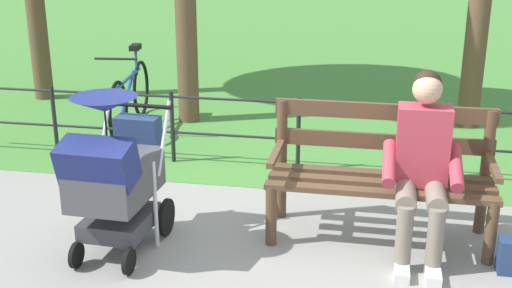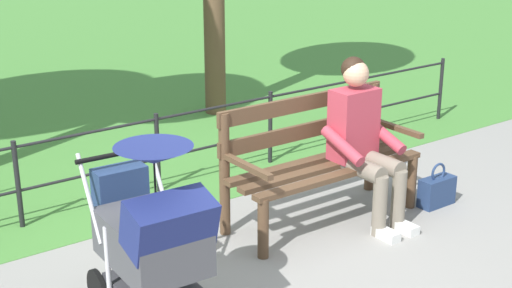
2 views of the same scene
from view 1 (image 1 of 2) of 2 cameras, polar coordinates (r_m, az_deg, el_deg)
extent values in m
plane|color=gray|center=(5.00, 1.76, -7.59)|extent=(60.00, 60.00, 0.00)
cube|color=#478438|center=(13.43, 7.57, 9.25)|extent=(40.00, 16.00, 0.01)
cube|color=brown|center=(4.94, 10.70, -2.57)|extent=(1.60, 0.11, 0.04)
cube|color=brown|center=(4.77, 10.67, -3.35)|extent=(1.60, 0.11, 0.04)
cube|color=brown|center=(4.61, 10.65, -4.19)|extent=(1.60, 0.11, 0.04)
cube|color=brown|center=(4.96, 10.87, 0.22)|extent=(1.60, 0.05, 0.12)
cube|color=brown|center=(4.89, 11.03, 2.77)|extent=(1.60, 0.05, 0.12)
cylinder|color=brown|center=(4.75, 19.63, -7.27)|extent=(0.08, 0.08, 0.45)
cylinder|color=brown|center=(5.09, 19.20, -2.38)|extent=(0.08, 0.08, 0.95)
cube|color=brown|center=(4.78, 19.83, -1.85)|extent=(0.05, 0.56, 0.04)
cylinder|color=brown|center=(4.73, 1.32, -6.19)|extent=(0.08, 0.08, 0.45)
cylinder|color=brown|center=(5.07, 2.24, -1.36)|extent=(0.08, 0.08, 0.95)
cube|color=brown|center=(4.76, 1.75, -0.76)|extent=(0.05, 0.56, 0.04)
cylinder|color=slate|center=(4.58, 15.30, -4.41)|extent=(0.14, 0.40, 0.14)
cylinder|color=slate|center=(4.57, 12.80, -4.27)|extent=(0.14, 0.40, 0.14)
cylinder|color=slate|center=(4.50, 15.21, -8.16)|extent=(0.11, 0.11, 0.47)
cylinder|color=slate|center=(4.48, 12.64, -8.03)|extent=(0.11, 0.11, 0.47)
cube|color=silver|center=(4.52, 15.05, -10.87)|extent=(0.10, 0.22, 0.07)
cube|color=silver|center=(4.51, 12.48, -10.75)|extent=(0.10, 0.22, 0.07)
cube|color=#B23847|center=(4.68, 14.20, -0.13)|extent=(0.36, 0.22, 0.56)
cylinder|color=#B23847|center=(4.62, 16.89, -1.95)|extent=(0.09, 0.43, 0.23)
cylinder|color=#B23847|center=(4.59, 11.43, -1.63)|extent=(0.09, 0.43, 0.23)
sphere|color=tan|center=(4.57, 14.60, 4.61)|extent=(0.20, 0.20, 0.20)
sphere|color=black|center=(4.59, 14.61, 5.06)|extent=(0.19, 0.19, 0.19)
cylinder|color=black|center=(4.94, -7.74, -6.29)|extent=(0.04, 0.28, 0.28)
cylinder|color=black|center=(5.12, -12.58, -5.69)|extent=(0.04, 0.28, 0.28)
cylinder|color=black|center=(4.49, -10.92, -9.95)|extent=(0.04, 0.18, 0.18)
cylinder|color=black|center=(4.65, -15.27, -9.25)|extent=(0.04, 0.18, 0.18)
cube|color=#38383D|center=(4.75, -11.67, -6.58)|extent=(0.44, 0.54, 0.12)
cylinder|color=silver|center=(4.70, -8.69, -5.25)|extent=(0.03, 0.03, 0.65)
cylinder|color=silver|center=(4.88, -13.74, -4.65)|extent=(0.03, 0.03, 0.65)
cube|color=#47474C|center=(4.60, -12.05, -2.96)|extent=(0.49, 0.70, 0.28)
cube|color=navy|center=(4.33, -13.55, -1.65)|extent=(0.49, 0.33, 0.33)
cylinder|color=black|center=(4.85, -10.20, 3.30)|extent=(0.52, 0.06, 0.03)
cylinder|color=silver|center=(4.74, -7.97, 0.51)|extent=(0.04, 0.30, 0.49)
cylinder|color=silver|center=(4.92, -12.99, 0.89)|extent=(0.04, 0.30, 0.49)
cone|color=navy|center=(4.36, -12.98, 3.38)|extent=(0.46, 0.46, 0.10)
cylinder|color=black|center=(4.41, -12.81, 1.13)|extent=(0.01, 0.01, 0.30)
cube|color=navy|center=(4.90, -10.15, 0.76)|extent=(0.33, 0.18, 0.28)
cylinder|color=black|center=(6.06, 15.05, 0.17)|extent=(0.04, 0.04, 0.70)
cylinder|color=black|center=(6.07, 3.68, 0.84)|extent=(0.04, 0.04, 0.70)
cylinder|color=black|center=(6.32, -7.23, 1.45)|extent=(0.04, 0.04, 0.70)
cylinder|color=black|center=(6.77, -17.01, 1.95)|extent=(0.04, 0.04, 0.70)
cylinder|color=black|center=(5.98, 3.74, 3.57)|extent=(7.23, 0.02, 0.02)
cylinder|color=black|center=(6.09, 3.67, 0.39)|extent=(7.23, 0.02, 0.02)
torus|color=black|center=(6.97, -11.82, 2.70)|extent=(0.11, 0.66, 0.66)
torus|color=black|center=(7.90, -9.91, 4.74)|extent=(0.11, 0.66, 0.66)
cylinder|color=#1E4C8C|center=(7.37, -10.93, 5.66)|extent=(0.14, 0.90, 0.04)
cylinder|color=#1E4C8C|center=(7.31, -11.05, 4.33)|extent=(0.11, 0.63, 0.38)
cylinder|color=#1E4C8C|center=(7.68, -10.32, 6.99)|extent=(0.03, 0.03, 0.30)
cube|color=black|center=(7.65, -10.40, 8.23)|extent=(0.12, 0.21, 0.06)
cylinder|color=black|center=(6.89, -12.02, 7.21)|extent=(0.44, 0.07, 0.02)
camera|label=2|loc=(3.54, -74.08, 9.25)|focal=52.09mm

